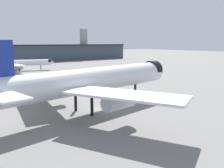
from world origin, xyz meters
TOP-DOWN VIEW (x-y plane):
  - ground at (0.00, 0.00)m, footprint 900.00×900.00m
  - airliner_near_gate at (-2.01, -1.13)m, footprint 66.84×60.35m
  - airliner_far_taxiway at (11.87, 110.89)m, footprint 41.83×37.27m
  - terminal_building at (36.10, 178.90)m, footprint 230.05×35.76m

SIDE VIEW (x-z plane):
  - ground at x=0.00m, z-range 0.00..0.00m
  - airliner_far_taxiway at x=11.87m, z-range -0.70..11.04m
  - airliner_near_gate at x=-2.01m, z-range -1.15..18.26m
  - terminal_building at x=36.10m, z-range -7.95..25.30m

